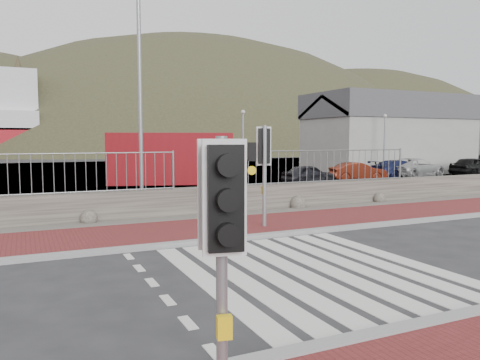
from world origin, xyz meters
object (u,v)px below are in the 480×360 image
car_e (473,166)px  car_a (309,174)px  car_b (358,172)px  car_c (399,169)px  shipping_container (171,158)px  traffic_signal_near (222,219)px  traffic_signal_far (263,154)px  car_d (414,168)px  streetlight (143,84)px

car_e → car_a: bearing=81.4°
car_a → car_b: car_b is taller
car_b → car_c: car_c is taller
shipping_container → car_c: size_ratio=1.67×
traffic_signal_near → shipping_container: bearing=86.2°
traffic_signal_far → car_c: bearing=-127.5°
shipping_container → car_a: (6.95, -3.78, -0.90)m
car_b → car_d: (4.59, -0.00, 0.09)m
car_d → car_b: bearing=78.3°
car_a → car_e: (13.41, 0.11, 0.11)m
car_b → traffic_signal_far: bearing=146.9°
traffic_signal_near → shipping_container: 23.34m
traffic_signal_far → car_b: 16.83m
traffic_signal_far → shipping_container: size_ratio=0.42×
traffic_signal_near → traffic_signal_far: bearing=71.7°
car_e → car_c: bearing=77.3°
car_d → car_e: car_e is taller
shipping_container → car_e: bearing=6.8°
car_e → traffic_signal_near: bearing=116.3°
shipping_container → car_d: (15.39, -3.30, -0.79)m
streetlight → car_a: bearing=14.1°
car_a → traffic_signal_far: bearing=136.8°
car_e → car_d: bearing=76.7°
shipping_container → car_a: bearing=-11.5°
car_b → car_e: car_e is taller
traffic_signal_far → shipping_container: (1.61, 14.57, -0.66)m
streetlight → car_d: streetlight is taller
streetlight → car_d: 21.00m
shipping_container → car_b: size_ratio=2.04×
car_a → car_e: car_e is taller
shipping_container → car_e: size_ratio=1.80×
shipping_container → car_e: 20.70m
traffic_signal_near → car_b: size_ratio=0.75×
car_b → shipping_container: bearing=87.7°
shipping_container → car_d: 15.76m
streetlight → car_b: size_ratio=2.28×
traffic_signal_far → car_a: (8.56, 10.79, -1.55)m
car_c → car_e: 6.27m
car_c → car_d: (1.29, -0.03, 0.05)m
shipping_container → car_a: size_ratio=2.17×
shipping_container → car_a: 7.96m
car_b → car_a: bearing=111.7°
streetlight → car_e: bearing=-1.9°
car_a → car_d: size_ratio=0.68×
car_b → car_e: (9.56, -0.37, 0.10)m
streetlight → car_b: 16.88m
car_c → car_d: car_d is taller
streetlight → car_e: 25.55m
traffic_signal_near → car_d: bearing=53.2°
traffic_signal_near → car_a: bearing=66.5°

